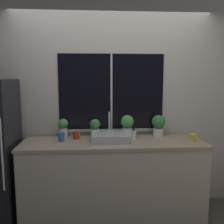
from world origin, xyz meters
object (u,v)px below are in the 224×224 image
(potted_plant_center_left, at_px, (95,127))
(mug_yellow, at_px, (193,137))
(potted_plant_far_left, at_px, (63,127))
(potted_plant_far_right, at_px, (158,124))
(potted_plant_center_right, at_px, (127,125))
(sink, at_px, (110,137))
(soap_bottle, at_px, (134,135))
(mug_red, at_px, (76,135))
(mug_blue, at_px, (61,137))

(potted_plant_center_left, height_order, mug_yellow, potted_plant_center_left)
(potted_plant_far_left, relative_size, potted_plant_far_right, 0.88)
(potted_plant_center_left, height_order, potted_plant_far_right, potted_plant_far_right)
(potted_plant_center_right, bearing_deg, potted_plant_center_left, 180.00)
(sink, xyz_separation_m, potted_plant_center_right, (0.23, 0.19, 0.11))
(potted_plant_far_right, bearing_deg, potted_plant_center_left, 180.00)
(potted_plant_far_left, distance_m, potted_plant_center_right, 0.80)
(potted_plant_far_right, relative_size, soap_bottle, 1.89)
(mug_red, bearing_deg, soap_bottle, -8.05)
(potted_plant_far_right, bearing_deg, mug_yellow, -37.26)
(potted_plant_far_left, xyz_separation_m, mug_red, (0.16, -0.08, -0.09))
(potted_plant_center_left, distance_m, potted_plant_far_right, 0.81)
(potted_plant_center_left, xyz_separation_m, soap_bottle, (0.46, -0.18, -0.06))
(potted_plant_center_right, distance_m, mug_red, 0.65)
(soap_bottle, distance_m, mug_red, 0.70)
(soap_bottle, bearing_deg, mug_red, 171.95)
(mug_red, bearing_deg, mug_yellow, -7.70)
(potted_plant_center_left, height_order, mug_red, potted_plant_center_left)
(potted_plant_far_left, xyz_separation_m, potted_plant_center_left, (0.39, 0.00, -0.01))
(potted_plant_far_left, bearing_deg, mug_yellow, -9.73)
(potted_plant_center_right, distance_m, soap_bottle, 0.21)
(soap_bottle, bearing_deg, potted_plant_center_right, 107.38)
(potted_plant_center_right, relative_size, mug_red, 3.06)
(mug_red, bearing_deg, potted_plant_far_right, 4.31)
(potted_plant_far_left, relative_size, mug_blue, 2.28)
(potted_plant_far_left, height_order, mug_red, potted_plant_far_left)
(mug_yellow, bearing_deg, potted_plant_far_right, 142.74)
(mug_red, bearing_deg, potted_plant_center_right, 7.00)
(potted_plant_far_left, bearing_deg, potted_plant_far_right, 0.00)
(sink, xyz_separation_m, potted_plant_center_left, (-0.18, 0.19, 0.08))
(sink, relative_size, potted_plant_far_right, 1.63)
(sink, bearing_deg, potted_plant_center_left, 134.00)
(mug_yellow, distance_m, mug_red, 1.41)
(potted_plant_far_left, distance_m, potted_plant_far_right, 1.21)
(potted_plant_center_left, bearing_deg, mug_yellow, -12.94)
(potted_plant_far_left, xyz_separation_m, mug_yellow, (1.56, -0.27, -0.09))
(potted_plant_far_left, height_order, potted_plant_center_left, potted_plant_far_left)
(potted_plant_far_right, bearing_deg, potted_plant_far_left, 180.00)
(soap_bottle, distance_m, mug_yellow, 0.70)
(potted_plant_center_left, relative_size, mug_red, 2.54)
(potted_plant_center_left, height_order, mug_blue, potted_plant_center_left)
(potted_plant_center_left, relative_size, potted_plant_far_right, 0.85)
(potted_plant_center_right, bearing_deg, potted_plant_far_left, 180.00)
(potted_plant_far_right, relative_size, mug_yellow, 3.30)
(mug_red, bearing_deg, potted_plant_far_left, 154.34)
(mug_blue, bearing_deg, potted_plant_far_right, 9.00)
(potted_plant_far_left, distance_m, potted_plant_center_left, 0.39)
(sink, distance_m, mug_blue, 0.58)
(mug_red, relative_size, mug_blue, 0.86)
(mug_yellow, xyz_separation_m, mug_red, (-1.39, 0.19, 0.01))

